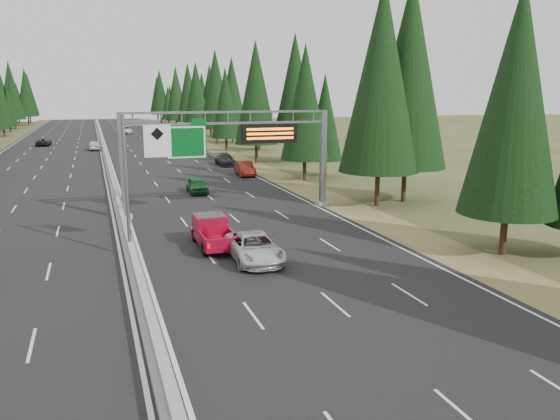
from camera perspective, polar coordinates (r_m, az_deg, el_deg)
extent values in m
cube|color=black|center=(86.60, -17.81, 5.41)|extent=(32.00, 260.00, 0.08)
cube|color=olive|center=(88.73, -6.20, 6.05)|extent=(3.60, 260.00, 0.06)
cube|color=gray|center=(86.58, -17.82, 5.54)|extent=(0.70, 260.00, 0.30)
cube|color=gray|center=(86.54, -17.83, 5.80)|extent=(0.30, 260.00, 0.60)
cube|color=slate|center=(41.47, -16.09, 4.41)|extent=(0.45, 0.45, 7.80)
cube|color=gray|center=(42.10, -15.80, -0.65)|extent=(0.90, 0.90, 0.30)
cube|color=slate|center=(45.09, 4.51, 5.42)|extent=(0.45, 0.45, 7.80)
cube|color=gray|center=(45.67, 4.44, 0.74)|extent=(0.90, 0.90, 0.30)
cube|color=slate|center=(42.30, -5.46, 10.16)|extent=(15.85, 0.35, 0.16)
cube|color=slate|center=(42.33, -5.44, 9.02)|extent=(15.85, 0.35, 0.16)
cube|color=#054C19|center=(41.53, -9.75, 7.01)|extent=(3.00, 0.10, 2.50)
cube|color=silver|center=(41.47, -9.74, 7.00)|extent=(2.85, 0.02, 2.35)
cube|color=#054C19|center=(41.60, -8.45, 9.13)|extent=(1.10, 0.10, 0.45)
cube|color=black|center=(42.96, -1.10, 8.00)|extent=(4.50, 0.40, 1.50)
cube|color=orange|center=(42.73, -1.01, 8.45)|extent=(3.80, 0.02, 0.18)
cube|color=orange|center=(42.75, -1.01, 7.99)|extent=(3.80, 0.02, 0.18)
cube|color=orange|center=(42.78, -1.01, 7.52)|extent=(3.80, 0.02, 0.18)
cylinder|color=slate|center=(31.55, -15.75, 2.35)|extent=(0.20, 0.20, 8.00)
cube|color=gray|center=(32.41, -15.35, -4.46)|extent=(0.50, 0.50, 0.20)
cube|color=slate|center=(31.25, -14.27, 8.99)|extent=(2.00, 0.15, 0.15)
cube|color=silver|center=(31.27, -12.68, 7.05)|extent=(1.50, 0.06, 1.80)
cylinder|color=black|center=(34.07, 22.32, -2.33)|extent=(0.40, 0.40, 2.45)
cone|color=black|center=(33.14, 23.38, 10.60)|extent=(5.50, 5.50, 12.84)
cylinder|color=black|center=(46.03, 10.12, 2.21)|extent=(0.40, 0.40, 2.89)
cone|color=black|center=(45.40, 10.55, 13.53)|extent=(6.51, 6.51, 15.19)
cylinder|color=black|center=(48.28, 12.82, 2.62)|extent=(0.40, 0.40, 3.01)
cone|color=black|center=(47.71, 13.35, 13.83)|extent=(6.77, 6.77, 15.79)
cylinder|color=black|center=(58.82, 2.58, 4.20)|extent=(0.40, 0.40, 2.29)
cone|color=black|center=(58.28, 2.64, 11.20)|extent=(5.16, 5.16, 12.05)
cylinder|color=black|center=(62.27, 4.60, 4.39)|extent=(0.40, 0.40, 1.82)
cone|color=black|center=(61.78, 4.69, 9.64)|extent=(4.11, 4.11, 9.58)
cylinder|color=black|center=(74.08, -2.49, 5.92)|extent=(0.40, 0.40, 2.58)
cone|color=black|center=(73.66, -2.55, 12.17)|extent=(5.81, 5.81, 13.55)
cylinder|color=black|center=(75.50, 1.53, 6.11)|extent=(0.40, 0.40, 2.75)
cone|color=black|center=(75.11, 1.57, 12.65)|extent=(6.19, 6.19, 14.45)
cylinder|color=black|center=(90.15, -5.62, 6.83)|extent=(0.40, 0.40, 2.15)
cone|color=black|center=(89.80, -5.71, 11.10)|extent=(4.84, 4.84, 11.30)
cylinder|color=black|center=(91.71, -2.19, 6.92)|extent=(0.40, 0.40, 2.02)
cone|color=black|center=(91.36, -2.22, 10.86)|extent=(4.54, 4.54, 10.59)
cylinder|color=black|center=(104.60, -6.62, 7.68)|extent=(0.40, 0.40, 2.77)
cone|color=black|center=(104.32, -6.74, 12.43)|extent=(6.23, 6.23, 14.55)
cylinder|color=black|center=(105.31, -4.97, 7.69)|extent=(0.40, 0.40, 2.57)
cone|color=black|center=(105.02, -5.05, 12.07)|extent=(5.79, 5.79, 13.52)
cylinder|color=black|center=(118.74, -8.63, 8.08)|extent=(0.40, 0.40, 2.55)
cone|color=black|center=(118.48, -8.75, 11.93)|extent=(5.74, 5.74, 13.38)
cylinder|color=black|center=(121.63, -7.23, 8.20)|extent=(0.40, 0.40, 2.51)
cone|color=black|center=(121.37, -7.32, 11.89)|extent=(5.64, 5.64, 13.15)
cylinder|color=black|center=(135.44, -9.45, 8.55)|extent=(0.40, 0.40, 2.65)
cone|color=black|center=(135.22, -9.57, 12.05)|extent=(5.97, 5.97, 13.94)
cylinder|color=black|center=(134.60, -8.05, 8.49)|extent=(0.40, 0.40, 2.29)
cone|color=black|center=(134.36, -8.14, 11.54)|extent=(5.15, 5.15, 12.03)
cylinder|color=black|center=(149.54, -10.79, 8.75)|extent=(0.40, 0.40, 2.37)
cone|color=black|center=(149.33, -10.91, 11.59)|extent=(5.33, 5.33, 12.43)
cylinder|color=black|center=(151.78, -9.41, 8.85)|extent=(0.40, 0.40, 2.37)
cone|color=black|center=(151.57, -9.51, 11.65)|extent=(5.34, 5.34, 12.46)
cylinder|color=black|center=(166.39, -11.53, 8.94)|extent=(0.40, 0.40, 1.84)
cone|color=black|center=(166.21, -11.61, 10.92)|extent=(4.14, 4.14, 9.66)
cylinder|color=black|center=(165.08, -9.84, 9.02)|extent=(0.40, 0.40, 2.06)
cone|color=black|center=(164.89, -9.92, 11.26)|extent=(4.64, 4.64, 10.82)
cylinder|color=black|center=(182.88, -12.32, 9.30)|extent=(0.40, 0.40, 2.72)
cone|color=black|center=(182.71, -12.44, 11.96)|extent=(6.12, 6.12, 14.27)
cylinder|color=black|center=(180.76, -10.70, 9.36)|extent=(0.40, 0.40, 2.88)
cone|color=black|center=(180.60, -10.81, 12.21)|extent=(6.47, 6.47, 15.10)
cylinder|color=black|center=(195.26, -12.60, 9.40)|extent=(0.40, 0.40, 2.45)
cone|color=black|center=(195.10, -12.71, 11.64)|extent=(5.50, 5.50, 12.84)
cylinder|color=black|center=(197.11, -11.34, 9.41)|extent=(0.40, 0.40, 1.97)
cone|color=black|center=(196.95, -11.42, 11.20)|extent=(4.44, 4.44, 10.36)
cylinder|color=black|center=(136.10, -26.87, 7.32)|extent=(0.40, 0.40, 2.07)
cone|color=black|center=(135.87, -27.13, 10.03)|extent=(4.66, 4.66, 10.86)
cylinder|color=black|center=(151.22, -26.33, 7.65)|extent=(0.40, 0.40, 1.77)
cone|color=black|center=(151.02, -26.52, 9.74)|extent=(3.98, 3.98, 9.29)
cylinder|color=black|center=(164.18, -25.90, 8.07)|extent=(0.40, 0.40, 2.51)
cone|color=black|center=(164.00, -26.16, 10.80)|extent=(5.65, 5.65, 13.18)
cylinder|color=black|center=(167.13, -26.90, 8.04)|extent=(0.40, 0.40, 2.59)
cone|color=black|center=(166.94, -27.17, 10.80)|extent=(5.83, 5.83, 13.59)
cylinder|color=black|center=(180.48, -24.78, 8.45)|extent=(0.40, 0.40, 2.70)
cone|color=black|center=(180.31, -25.02, 11.12)|extent=(6.07, 6.07, 14.16)
cylinder|color=black|center=(182.57, -26.08, 8.41)|extent=(0.40, 0.40, 3.01)
cone|color=black|center=(182.42, -26.35, 11.35)|extent=(6.77, 6.77, 15.80)
cylinder|color=black|center=(195.92, -24.61, 8.64)|extent=(0.40, 0.40, 2.56)
cone|color=black|center=(195.76, -24.82, 10.97)|extent=(5.77, 5.77, 13.45)
cylinder|color=black|center=(198.54, -25.59, 8.51)|extent=(0.40, 0.40, 2.06)
cone|color=black|center=(198.38, -25.76, 10.37)|extent=(4.65, 4.65, 10.84)
imported|color=silver|center=(30.22, -2.71, -3.93)|extent=(2.62, 5.48, 1.51)
cylinder|color=black|center=(31.51, -7.84, -4.05)|extent=(0.29, 0.79, 0.79)
cylinder|color=black|center=(31.86, -4.89, -3.80)|extent=(0.29, 0.79, 0.79)
cylinder|color=black|center=(34.59, -8.88, -2.63)|extent=(0.29, 0.79, 0.79)
cylinder|color=black|center=(34.90, -6.19, -2.42)|extent=(0.29, 0.79, 0.79)
cube|color=#A50A27|center=(33.21, -6.99, -2.93)|extent=(1.96, 5.50, 0.29)
cube|color=#A50A27|center=(33.88, -7.33, -1.44)|extent=(1.86, 2.16, 1.08)
cube|color=black|center=(33.82, -7.35, -0.95)|extent=(1.67, 1.86, 0.54)
cube|color=#A50A27|center=(31.55, -8.11, -3.11)|extent=(0.10, 2.36, 0.59)
cube|color=#A50A27|center=(31.93, -4.82, -2.85)|extent=(0.10, 2.36, 0.59)
cube|color=#A50A27|center=(30.62, -5.97, -3.52)|extent=(1.96, 0.10, 0.59)
imported|color=#145B24|center=(51.66, -8.67, 2.59)|extent=(1.81, 4.25, 1.43)
imported|color=maroon|center=(62.09, -3.70, 4.33)|extent=(1.90, 4.82, 1.56)
imported|color=black|center=(71.30, -5.74, 5.25)|extent=(2.23, 5.13, 1.47)
imported|color=white|center=(134.20, -15.85, 8.04)|extent=(2.80, 5.87, 1.62)
imported|color=black|center=(135.14, -15.66, 8.06)|extent=(2.13, 4.72, 1.57)
imported|color=silver|center=(95.69, -18.88, 6.41)|extent=(2.13, 4.70, 1.57)
imported|color=black|center=(107.17, -23.47, 6.54)|extent=(2.55, 4.98, 1.35)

